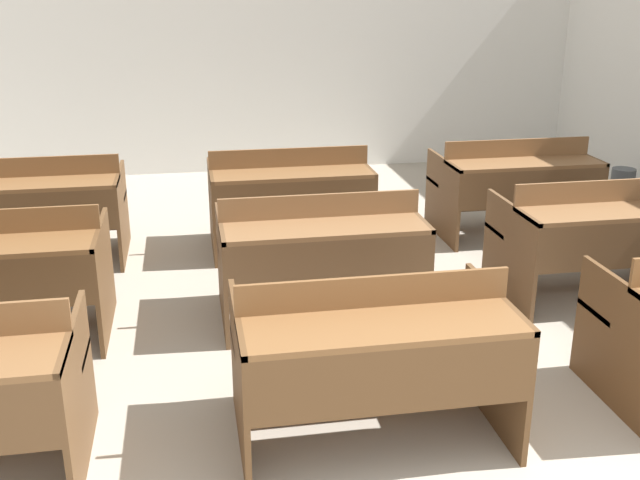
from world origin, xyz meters
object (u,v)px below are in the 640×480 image
object	(u,v)px
bench_front_center	(373,351)
wastepaper_bin	(622,185)
bench_third_left	(37,205)
bench_third_center	(290,194)
bench_second_right	(599,234)
bench_third_right	(515,183)
bench_second_center	(320,251)

from	to	relation	value
bench_front_center	wastepaper_bin	world-z (taller)	bench_front_center
bench_front_center	bench_third_left	world-z (taller)	same
bench_front_center	bench_third_center	bearing A→B (deg)	90.21
bench_second_right	bench_third_right	size ratio (longest dim) A/B	1.00
bench_third_center	bench_third_right	xyz separation A→B (m)	(1.96, 0.01, 0.00)
bench_front_center	bench_third_center	distance (m)	2.77
wastepaper_bin	bench_front_center	bearing A→B (deg)	-134.25
bench_front_center	wastepaper_bin	xyz separation A→B (m)	(3.48, 3.57, -0.30)
bench_third_center	bench_second_center	bearing A→B (deg)	-89.74
bench_second_right	bench_third_center	size ratio (longest dim) A/B	1.00
bench_third_left	bench_front_center	bearing A→B (deg)	-54.67
bench_second_center	bench_third_right	world-z (taller)	same
bench_second_center	bench_third_right	distance (m)	2.40
bench_third_center	wastepaper_bin	distance (m)	3.59
bench_third_center	bench_third_right	distance (m)	1.96
bench_front_center	wastepaper_bin	bearing A→B (deg)	45.75
bench_third_center	bench_third_right	bearing A→B (deg)	0.35
bench_third_left	bench_second_center	bearing A→B (deg)	-35.36
bench_third_right	bench_third_left	bearing A→B (deg)	179.71
bench_third_left	bench_third_center	xyz separation A→B (m)	(1.98, -0.03, 0.00)
bench_second_right	bench_third_right	bearing A→B (deg)	90.11
bench_front_center	bench_third_center	size ratio (longest dim) A/B	1.00
bench_third_left	bench_third_right	distance (m)	3.94
bench_third_left	wastepaper_bin	size ratio (longest dim) A/B	3.90
bench_front_center	bench_second_center	xyz separation A→B (m)	(-0.00, 1.40, 0.00)
bench_second_center	wastepaper_bin	xyz separation A→B (m)	(3.48, 2.17, -0.30)
bench_third_left	bench_third_center	world-z (taller)	same
bench_second_center	bench_third_left	size ratio (longest dim) A/B	1.00
bench_second_center	bench_second_right	xyz separation A→B (m)	(1.96, 0.00, 0.00)
bench_front_center	bench_second_center	size ratio (longest dim) A/B	1.00
bench_third_left	bench_third_center	distance (m)	1.98
bench_front_center	bench_third_right	bearing A→B (deg)	54.98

